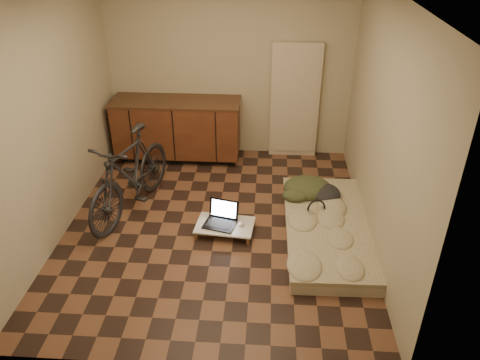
# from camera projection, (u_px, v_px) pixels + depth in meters

# --- Properties ---
(room_shell) EXTENTS (3.50, 4.00, 2.60)m
(room_shell) POSITION_uv_depth(u_px,v_px,m) (214.00, 124.00, 4.93)
(room_shell) COLOR brown
(room_shell) RESTS_ON ground
(cabinets) EXTENTS (1.84, 0.62, 0.91)m
(cabinets) POSITION_uv_depth(u_px,v_px,m) (178.00, 129.00, 6.86)
(cabinets) COLOR black
(cabinets) RESTS_ON ground
(appliance_panel) EXTENTS (0.70, 0.10, 1.70)m
(appliance_panel) POSITION_uv_depth(u_px,v_px,m) (295.00, 101.00, 6.77)
(appliance_panel) COLOR beige
(appliance_panel) RESTS_ON ground
(bicycle) EXTENTS (1.00, 1.84, 1.14)m
(bicycle) POSITION_uv_depth(u_px,v_px,m) (130.00, 170.00, 5.57)
(bicycle) COLOR black
(bicycle) RESTS_ON ground
(futon) EXTENTS (1.00, 2.03, 0.17)m
(futon) POSITION_uv_depth(u_px,v_px,m) (328.00, 229.00, 5.36)
(futon) COLOR #BBB196
(futon) RESTS_ON ground
(clothing_pile) EXTENTS (0.64, 0.54, 0.25)m
(clothing_pile) POSITION_uv_depth(u_px,v_px,m) (313.00, 184.00, 5.81)
(clothing_pile) COLOR #313821
(clothing_pile) RESTS_ON futon
(headphones) EXTENTS (0.31, 0.30, 0.17)m
(headphones) POSITION_uv_depth(u_px,v_px,m) (316.00, 208.00, 5.42)
(headphones) COLOR black
(headphones) RESTS_ON futon
(lap_desk) EXTENTS (0.70, 0.49, 0.11)m
(lap_desk) POSITION_uv_depth(u_px,v_px,m) (225.00, 225.00, 5.41)
(lap_desk) COLOR brown
(lap_desk) RESTS_ON ground
(laptop) EXTENTS (0.42, 0.39, 0.24)m
(laptop) POSITION_uv_depth(u_px,v_px,m) (221.00, 219.00, 5.40)
(laptop) COLOR black
(laptop) RESTS_ON lap_desk
(mouse) EXTENTS (0.07, 0.11, 0.04)m
(mouse) POSITION_uv_depth(u_px,v_px,m) (241.00, 223.00, 5.38)
(mouse) COLOR silver
(mouse) RESTS_ON lap_desk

